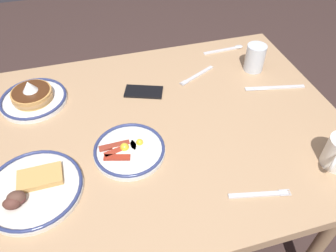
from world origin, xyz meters
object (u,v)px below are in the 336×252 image
plate_center_pancakes (129,150)px  butter_knife (275,88)px  drinking_glass (255,59)px  tea_spoon (229,49)px  fork_far (260,194)px  plate_far_companion (32,189)px  fork_near (197,76)px  plate_near_main (33,97)px  cell_phone (144,92)px

plate_center_pancakes → butter_knife: 0.63m
drinking_glass → tea_spoon: drinking_glass is taller
fork_far → tea_spoon: size_ratio=0.94×
plate_far_companion → tea_spoon: 1.01m
butter_knife → fork_near: bearing=-30.8°
plate_near_main → fork_far: size_ratio=1.35×
plate_center_pancakes → plate_far_companion: size_ratio=0.81×
cell_phone → fork_far: cell_phone is taller
cell_phone → fork_near: 0.24m
plate_far_companion → drinking_glass: size_ratio=2.54×
plate_center_pancakes → butter_knife: size_ratio=0.98×
drinking_glass → fork_near: bearing=-3.9°
fork_far → tea_spoon: tea_spoon is taller
fork_near → tea_spoon: (-0.21, -0.15, 0.00)m
butter_knife → tea_spoon: 0.31m
drinking_glass → fork_near: (0.24, -0.02, -0.05)m
drinking_glass → fork_far: size_ratio=0.62×
plate_far_companion → fork_near: (-0.63, -0.40, -0.01)m
plate_far_companion → drinking_glass: drinking_glass is taller
fork_far → butter_knife: same height
plate_center_pancakes → drinking_glass: size_ratio=2.06×
plate_center_pancakes → fork_near: 0.47m
plate_center_pancakes → tea_spoon: bearing=-138.9°
plate_center_pancakes → butter_knife: bearing=-164.4°
plate_far_companion → fork_far: (-0.62, 0.19, -0.01)m
cell_phone → fork_far: bearing=131.9°
plate_far_companion → cell_phone: plate_far_companion is taller
plate_near_main → drinking_glass: drinking_glass is taller
plate_near_main → plate_center_pancakes: (-0.29, 0.34, -0.01)m
plate_near_main → drinking_glass: (-0.88, 0.03, 0.03)m
fork_far → cell_phone: bearing=-68.5°
plate_near_main → cell_phone: (-0.40, 0.06, -0.02)m
drinking_glass → cell_phone: 0.48m
plate_far_companion → fork_far: bearing=163.2°
plate_near_main → plate_center_pancakes: size_ratio=1.06×
fork_near → plate_near_main: bearing=-1.2°
plate_near_main → drinking_glass: size_ratio=2.19×
drinking_glass → fork_far: drinking_glass is taller
plate_center_pancakes → fork_far: (-0.32, 0.26, -0.01)m
plate_far_companion → fork_far: plate_far_companion is taller
plate_center_pancakes → cell_phone: (-0.11, -0.28, -0.01)m
cell_phone → fork_near: (-0.23, -0.04, -0.00)m
cell_phone → tea_spoon: bearing=-135.6°
butter_knife → plate_center_pancakes: bearing=15.6°
plate_near_main → tea_spoon: size_ratio=1.27×
plate_far_companion → butter_knife: (-0.90, -0.24, -0.01)m
fork_near → tea_spoon: bearing=-143.9°
butter_knife → tea_spoon: (0.06, -0.31, 0.00)m
plate_far_companion → cell_phone: size_ratio=1.94×
plate_near_main → tea_spoon: (-0.84, -0.14, -0.02)m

